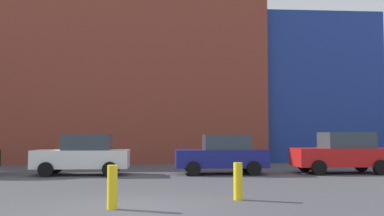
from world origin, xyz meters
The scene contains 7 objects.
ground_plane centered at (0.00, 0.00, 0.00)m, with size 200.00×200.00×0.00m, color #47474C.
building_backdrop centered at (-1.91, 21.23, 5.14)m, with size 33.53×11.07×12.55m.
parked_car_1 centered at (-2.68, 8.83, 0.87)m, with size 4.04×1.98×1.75m.
parked_car_2 centered at (3.40, 8.83, 0.87)m, with size 4.02×1.97×1.74m.
parked_car_3 centered at (8.87, 8.83, 0.92)m, with size 4.26×2.09×1.85m.
bollard_yellow_0 centered at (2.71, 1.08, 0.50)m, with size 0.24×0.24×0.99m, color yellow.
bollard_yellow_1 centered at (-0.49, -0.18, 0.51)m, with size 0.24×0.24×1.03m, color yellow.
Camera 1 is at (0.61, -10.78, 1.74)m, focal length 41.62 mm.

